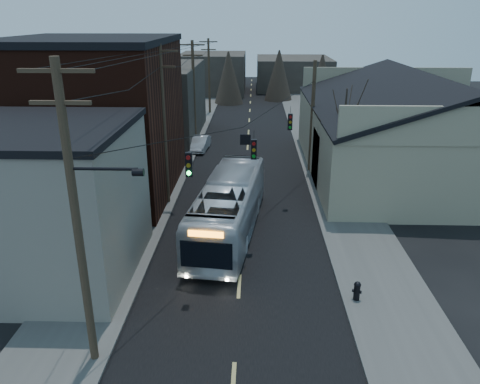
# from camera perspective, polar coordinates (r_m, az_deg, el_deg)

# --- Properties ---
(road_surface) EXTENTS (9.00, 110.00, 0.02)m
(road_surface) POSITION_cam_1_polar(r_m,az_deg,el_deg) (41.99, 0.89, 4.78)
(road_surface) COLOR black
(road_surface) RESTS_ON ground
(sidewalk_left) EXTENTS (4.00, 110.00, 0.12)m
(sidewalk_left) POSITION_cam_1_polar(r_m,az_deg,el_deg) (42.57, -7.93, 4.87)
(sidewalk_left) COLOR #474744
(sidewalk_left) RESTS_ON ground
(sidewalk_right) EXTENTS (4.00, 110.00, 0.12)m
(sidewalk_right) POSITION_cam_1_polar(r_m,az_deg,el_deg) (42.38, 9.74, 4.70)
(sidewalk_right) COLOR #474744
(sidewalk_right) RESTS_ON ground
(building_clapboard) EXTENTS (8.00, 8.00, 7.00)m
(building_clapboard) POSITION_cam_1_polar(r_m,az_deg,el_deg) (23.07, -22.97, -1.43)
(building_clapboard) COLOR gray
(building_clapboard) RESTS_ON ground
(building_brick) EXTENTS (10.00, 12.00, 10.00)m
(building_brick) POSITION_cam_1_polar(r_m,az_deg,el_deg) (32.83, -17.30, 8.29)
(building_brick) COLOR black
(building_brick) RESTS_ON ground
(building_left_far) EXTENTS (9.00, 14.00, 7.00)m
(building_left_far) POSITION_cam_1_polar(r_m,az_deg,el_deg) (48.13, -10.55, 10.77)
(building_left_far) COLOR #2F2A26
(building_left_far) RESTS_ON ground
(warehouse) EXTENTS (16.16, 20.60, 7.73)m
(warehouse) POSITION_cam_1_polar(r_m,az_deg,el_deg) (38.51, 20.62, 6.11)
(warehouse) COLOR gray
(warehouse) RESTS_ON ground
(building_far_left) EXTENTS (10.00, 12.00, 6.00)m
(building_far_left) POSITION_cam_1_polar(r_m,az_deg,el_deg) (76.14, -3.31, 14.26)
(building_far_left) COLOR #2F2A26
(building_far_left) RESTS_ON ground
(building_far_right) EXTENTS (12.00, 14.00, 5.00)m
(building_far_right) POSITION_cam_1_polar(r_m,az_deg,el_deg) (81.13, 6.49, 14.21)
(building_far_right) COLOR #2F2A26
(building_far_right) RESTS_ON ground
(bare_tree) EXTENTS (0.40, 0.40, 7.20)m
(bare_tree) POSITION_cam_1_polar(r_m,az_deg,el_deg) (31.94, 12.42, 5.82)
(bare_tree) COLOR black
(bare_tree) RESTS_ON ground
(utility_lines) EXTENTS (11.24, 45.28, 10.50)m
(utility_lines) POSITION_cam_1_polar(r_m,az_deg,el_deg) (35.33, -4.36, 9.91)
(utility_lines) COLOR #382B1E
(utility_lines) RESTS_ON ground
(bus) EXTENTS (4.09, 11.84, 3.23)m
(bus) POSITION_cam_1_polar(r_m,az_deg,el_deg) (25.91, -1.38, -1.83)
(bus) COLOR #B5BBC2
(bus) RESTS_ON ground
(parked_car) EXTENTS (1.71, 3.97, 1.27)m
(parked_car) POSITION_cam_1_polar(r_m,az_deg,el_deg) (42.88, -4.87, 5.91)
(parked_car) COLOR #A1A3A8
(parked_car) RESTS_ON ground
(fire_hydrant) EXTENTS (0.42, 0.30, 0.87)m
(fire_hydrant) POSITION_cam_1_polar(r_m,az_deg,el_deg) (20.98, 14.07, -11.52)
(fire_hydrant) COLOR black
(fire_hydrant) RESTS_ON sidewalk_right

